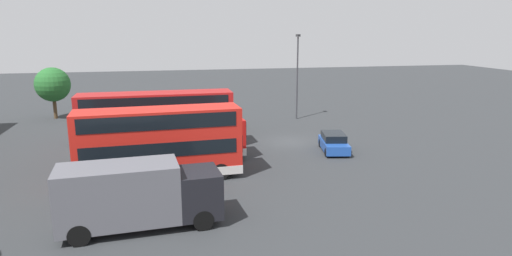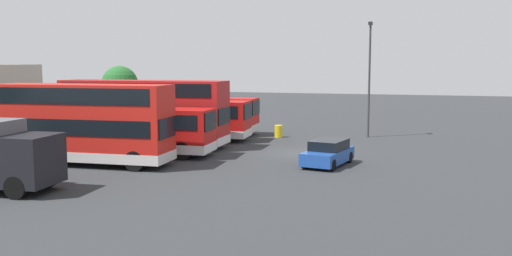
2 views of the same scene
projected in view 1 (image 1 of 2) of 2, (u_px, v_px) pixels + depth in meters
ground_plane at (289, 142)px, 37.03m from camera, size 140.00×140.00×0.00m
bus_double_decker_near_end at (159, 142)px, 27.31m from camera, size 3.10×10.28×4.55m
bus_single_deck_second at (169, 140)px, 31.22m from camera, size 3.31×11.01×2.95m
bus_double_decker_third at (157, 119)px, 34.19m from camera, size 2.75×11.88×4.55m
bus_single_deck_fourth at (165, 120)px, 38.08m from camera, size 3.32×11.47×2.95m
bus_single_deck_fifth at (161, 113)px, 41.41m from camera, size 3.10×11.15×2.95m
box_truck_blue at (138, 194)px, 20.66m from camera, size 3.03×7.66×3.20m
car_hatchback_silver at (334, 143)px, 34.09m from camera, size 4.29×2.56×1.43m
lamp_post_tall at (297, 71)px, 45.51m from camera, size 0.70×0.30×8.85m
waste_bin_yellow at (239, 121)px, 43.03m from camera, size 0.60×0.60×0.95m
tree_midleft at (53, 85)px, 46.06m from camera, size 3.61×3.61×5.46m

